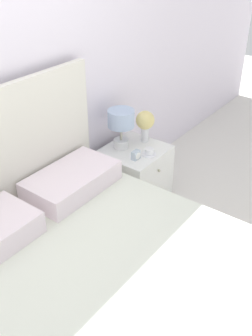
{
  "coord_description": "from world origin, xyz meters",
  "views": [
    {
      "loc": [
        -1.17,
        -1.86,
        2.03
      ],
      "look_at": [
        0.54,
        -0.57,
        0.71
      ],
      "focal_mm": 42.0,
      "sensor_mm": 36.0,
      "label": 1
    }
  ],
  "objects_px": {
    "alarm_clock": "(136,155)",
    "nightstand": "(134,176)",
    "table_lamp": "(121,122)",
    "flower_vase": "(145,122)",
    "bed": "(123,295)",
    "teacup": "(149,152)"
  },
  "relations": [
    {
      "from": "alarm_clock",
      "to": "flower_vase",
      "type": "bearing_deg",
      "value": 21.85
    },
    {
      "from": "bed",
      "to": "flower_vase",
      "type": "bearing_deg",
      "value": 29.98
    },
    {
      "from": "table_lamp",
      "to": "flower_vase",
      "type": "relative_size",
      "value": 1.21
    },
    {
      "from": "nightstand",
      "to": "alarm_clock",
      "type": "bearing_deg",
      "value": -140.35
    },
    {
      "from": "table_lamp",
      "to": "alarm_clock",
      "type": "distance_m",
      "value": 0.29
    },
    {
      "from": "flower_vase",
      "to": "teacup",
      "type": "distance_m",
      "value": 0.28
    },
    {
      "from": "flower_vase",
      "to": "teacup",
      "type": "height_order",
      "value": "flower_vase"
    },
    {
      "from": "alarm_clock",
      "to": "nightstand",
      "type": "bearing_deg",
      "value": 39.65
    },
    {
      "from": "flower_vase",
      "to": "alarm_clock",
      "type": "height_order",
      "value": "flower_vase"
    },
    {
      "from": "teacup",
      "to": "alarm_clock",
      "type": "height_order",
      "value": "alarm_clock"
    },
    {
      "from": "teacup",
      "to": "alarm_clock",
      "type": "distance_m",
      "value": 0.13
    },
    {
      "from": "bed",
      "to": "flower_vase",
      "type": "height_order",
      "value": "bed"
    },
    {
      "from": "nightstand",
      "to": "alarm_clock",
      "type": "height_order",
      "value": "alarm_clock"
    },
    {
      "from": "teacup",
      "to": "nightstand",
      "type": "bearing_deg",
      "value": 90.11
    },
    {
      "from": "bed",
      "to": "flower_vase",
      "type": "xyz_separation_m",
      "value": [
        1.24,
        0.72,
        0.39
      ]
    },
    {
      "from": "table_lamp",
      "to": "bed",
      "type": "bearing_deg",
      "value": -142.13
    },
    {
      "from": "nightstand",
      "to": "teacup",
      "type": "height_order",
      "value": "teacup"
    },
    {
      "from": "bed",
      "to": "alarm_clock",
      "type": "distance_m",
      "value": 1.16
    },
    {
      "from": "bed",
      "to": "alarm_clock",
      "type": "height_order",
      "value": "bed"
    },
    {
      "from": "table_lamp",
      "to": "flower_vase",
      "type": "bearing_deg",
      "value": -22.64
    },
    {
      "from": "bed",
      "to": "flower_vase",
      "type": "relative_size",
      "value": 7.78
    },
    {
      "from": "table_lamp",
      "to": "nightstand",
      "type": "bearing_deg",
      "value": -69.48
    }
  ]
}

